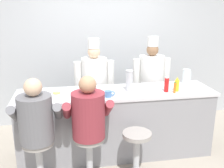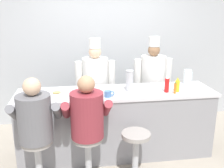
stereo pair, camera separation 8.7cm
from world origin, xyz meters
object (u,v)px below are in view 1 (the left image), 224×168
Objects in this scene: mustard_bottle_yellow at (177,84)px; coffee_mug_blue at (108,94)px; cook_in_whites_far at (151,81)px; water_pitcher_clear at (186,76)px; diner_seated_grey at (36,122)px; ketchup_bottle_red at (167,84)px; breakfast_plate at (57,94)px; cup_stack_steel at (129,81)px; hot_sauce_bottle_orange at (175,88)px; cook_in_whites_near at (95,84)px; diner_seated_maroon at (88,118)px; empty_stool_round at (137,147)px; cereal_bowl at (87,94)px.

mustard_bottle_yellow is 1.47× the size of coffee_mug_blue.
water_pitcher_clear is at bearing -46.55° from cook_in_whites_far.
ketchup_bottle_red is at bearing 14.15° from diner_seated_grey.
ketchup_bottle_red is at bearing -4.36° from breakfast_plate.
hot_sauce_bottle_orange is at bearing -19.09° from cup_stack_steel.
cook_in_whites_far reaches higher than hot_sauce_bottle_orange.
breakfast_plate is 1.01m from cup_stack_steel.
diner_seated_maroon is at bearing -99.76° from cook_in_whites_near.
diner_seated_maroon reaches higher than ketchup_bottle_red.
empty_stool_round is at bearing -72.24° from cook_in_whites_near.
diner_seated_grey is (-1.86, -0.44, -0.22)m from mustard_bottle_yellow.
cereal_bowl is 0.27× the size of empty_stool_round.
mustard_bottle_yellow is 0.12× the size of cook_in_whites_near.
cup_stack_steel is 0.88m from diner_seated_maroon.
cup_stack_steel is at bearing 24.80° from diner_seated_grey.
hot_sauce_bottle_orange is at bearing -86.53° from cook_in_whites_far.
cook_in_whites_near is at bearing 140.86° from ketchup_bottle_red.
coffee_mug_blue is at bearing 21.55° from diner_seated_grey.
hot_sauce_bottle_orange is 0.65× the size of breakfast_plate.
cook_in_whites_far is (0.04, 0.78, -0.18)m from ketchup_bottle_red.
mustard_bottle_yellow is (0.15, 0.00, -0.02)m from ketchup_bottle_red.
coffee_mug_blue is at bearing 127.38° from empty_stool_round.
cook_in_whites_near is (-0.10, 0.83, -0.11)m from coffee_mug_blue.
ketchup_bottle_red is 0.40× the size of empty_stool_round.
water_pitcher_clear is at bearing 6.76° from breakfast_plate.
cereal_bowl is (-1.19, 0.08, -0.05)m from hot_sauce_bottle_orange.
cook_in_whites_far is at bearing 87.11° from ketchup_bottle_red.
diner_seated_maroon reaches higher than cup_stack_steel.
cook_in_whites_near reaches higher than hot_sauce_bottle_orange.
cup_stack_steel is (-0.65, 0.13, 0.05)m from mustard_bottle_yellow.
cook_in_whites_far is at bearing 23.36° from breakfast_plate.
cook_in_whites_near is at bearing 96.55° from coffee_mug_blue.
water_pitcher_clear is 1.77m from diner_seated_maroon.
diner_seated_grey reaches higher than empty_stool_round.
cereal_bowl is at bearing -168.65° from cup_stack_steel.
diner_seated_maroon is at bearing 0.00° from diner_seated_grey.
hot_sauce_bottle_orange is at bearing 0.53° from coffee_mug_blue.
cook_in_whites_far is (1.16, 1.21, 0.06)m from diner_seated_maroon.
ketchup_bottle_red is 1.50m from breakfast_plate.
cook_in_whites_far reaches higher than diner_seated_grey.
hot_sauce_bottle_orange is at bearing -129.48° from mustard_bottle_yellow.
mustard_bottle_yellow is 1.36m from diner_seated_maroon.
cup_stack_steel is 1.37m from diner_seated_grey.
cook_in_whites_near is at bearing 163.54° from water_pitcher_clear.
empty_stool_round is at bearing -52.62° from coffee_mug_blue.
coffee_mug_blue is 0.76m from empty_stool_round.
cup_stack_steel reaches higher than water_pitcher_clear.
hot_sauce_bottle_orange is 1.31m from cook_in_whites_near.
breakfast_plate is 0.81× the size of cup_stack_steel.
breakfast_plate is at bearing -132.17° from cook_in_whites_near.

